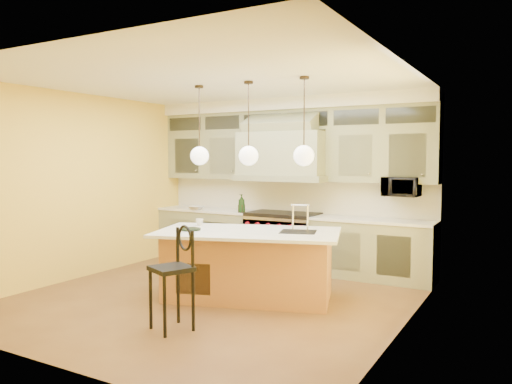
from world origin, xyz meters
The scene contains 18 objects.
floor centered at (0.00, 0.00, 0.00)m, with size 5.00×5.00×0.00m, color brown.
ceiling centered at (0.00, 0.00, 2.90)m, with size 5.00×5.00×0.00m, color white.
wall_back centered at (0.00, 2.50, 1.45)m, with size 5.00×5.00×0.00m, color yellow.
wall_front centered at (0.00, -2.50, 1.45)m, with size 5.00×5.00×0.00m, color yellow.
wall_left centered at (-2.50, 0.00, 1.45)m, with size 5.00×5.00×0.00m, color yellow.
wall_right centered at (2.50, 0.00, 1.45)m, with size 5.00×5.00×0.00m, color yellow.
back_cabinetry centered at (0.00, 2.23, 1.43)m, with size 5.00×0.77×2.90m.
range centered at (0.00, 2.14, 0.49)m, with size 1.20×0.74×0.96m.
kitchen_island centered at (0.41, 0.29, 0.47)m, with size 2.68×1.95×1.35m.
counter_stool centered at (0.31, -1.19, 0.66)m, with size 0.53×0.53×1.15m.
microwave centered at (1.95, 2.25, 1.45)m, with size 0.54×0.37×0.30m, color black.
oil_bottle_a centered at (-0.70, 1.92, 1.10)m, with size 0.12×0.12×0.32m, color black.
oil_bottle_b centered at (-0.70, 1.92, 1.04)m, with size 0.09×0.09×0.20m, color black.
fruit_bowl centered at (-1.67, 1.92, 0.97)m, with size 0.28×0.28×0.07m, color beige.
cup centered at (-0.45, 0.34, 0.97)m, with size 0.11×0.11×0.10m, color beige.
pendant_left centered at (-0.40, 0.29, 1.95)m, with size 0.26×0.26×1.11m.
pendant_center centered at (0.40, 0.29, 1.95)m, with size 0.26×0.26×1.11m.
pendant_right centered at (1.20, 0.29, 1.95)m, with size 0.26×0.26×1.11m.
Camera 1 is at (3.75, -5.44, 1.90)m, focal length 35.00 mm.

